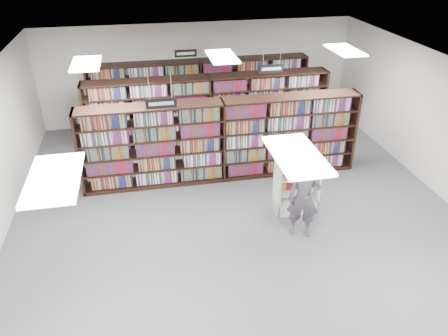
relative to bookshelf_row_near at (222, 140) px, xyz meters
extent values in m
plane|color=#525157|center=(0.00, -2.00, -1.05)|extent=(12.00, 12.00, 0.00)
cube|color=silver|center=(0.00, -2.00, 2.15)|extent=(10.00, 12.00, 0.10)
cube|color=silver|center=(0.00, 4.00, 0.55)|extent=(10.00, 0.10, 3.20)
cube|color=black|center=(0.00, 0.00, 0.00)|extent=(7.00, 0.60, 2.10)
cube|color=maroon|center=(0.00, 0.00, 0.00)|extent=(6.88, 0.42, 1.98)
cube|color=black|center=(0.00, 2.00, 0.00)|extent=(7.00, 0.60, 2.10)
cube|color=maroon|center=(0.00, 2.00, 0.00)|extent=(6.88, 0.42, 1.98)
cube|color=black|center=(0.00, 3.70, 0.00)|extent=(7.00, 0.60, 2.10)
cube|color=maroon|center=(0.00, 3.70, 0.00)|extent=(6.88, 0.42, 1.98)
cylinder|color=#B2B2B7|center=(-1.73, -1.00, 1.86)|extent=(0.01, 0.01, 0.58)
cylinder|color=#B2B2B7|center=(-1.27, -1.00, 1.86)|extent=(0.01, 0.01, 0.58)
cube|color=black|center=(-1.50, -1.00, 1.46)|extent=(0.65, 0.02, 0.22)
cube|color=white|center=(-1.50, -1.01, 1.46)|extent=(0.52, 0.00, 0.08)
cylinder|color=#B2B2B7|center=(1.27, 1.00, 1.86)|extent=(0.01, 0.01, 0.58)
cylinder|color=#B2B2B7|center=(1.73, 1.00, 1.86)|extent=(0.01, 0.01, 0.58)
cube|color=black|center=(1.50, 1.00, 1.46)|extent=(0.65, 0.02, 0.22)
cube|color=white|center=(1.50, 0.99, 1.46)|extent=(0.52, 0.00, 0.08)
cylinder|color=#B2B2B7|center=(-0.73, 3.00, 1.86)|extent=(0.01, 0.01, 0.58)
cylinder|color=#B2B2B7|center=(-0.27, 3.00, 1.86)|extent=(0.01, 0.01, 0.58)
cube|color=black|center=(-0.50, 3.00, 1.46)|extent=(0.65, 0.02, 0.22)
cube|color=white|center=(-0.50, 2.99, 1.46)|extent=(0.52, 0.00, 0.08)
cube|color=white|center=(-3.00, -5.00, 2.11)|extent=(0.60, 1.20, 0.04)
cube|color=white|center=(0.00, -5.00, 2.11)|extent=(0.60, 1.20, 0.04)
cube|color=white|center=(-3.00, 0.00, 2.11)|extent=(0.60, 1.20, 0.04)
cube|color=white|center=(0.00, 0.00, 2.11)|extent=(0.60, 1.20, 0.04)
cube|color=white|center=(3.00, 0.00, 2.11)|extent=(0.60, 1.20, 0.04)
cube|color=silver|center=(1.34, -1.83, -0.91)|extent=(0.97, 0.50, 0.29)
cube|color=silver|center=(0.87, -1.84, -0.38)|extent=(0.05, 0.48, 1.35)
cube|color=silver|center=(1.80, -1.82, -0.38)|extent=(0.05, 0.48, 1.35)
cube|color=silver|center=(1.33, -1.60, -0.38)|extent=(0.96, 0.05, 1.35)
cube|color=silver|center=(1.34, -1.83, 0.28)|extent=(0.97, 0.50, 0.03)
cube|color=silver|center=(1.34, -1.83, -0.52)|extent=(0.89, 0.46, 0.02)
cube|color=silver|center=(1.34, -1.83, -0.14)|extent=(0.89, 0.46, 0.02)
cube|color=black|center=(0.97, -1.79, 0.02)|extent=(0.19, 0.07, 0.29)
cube|color=#131D33|center=(1.21, -1.78, 0.02)|extent=(0.19, 0.07, 0.29)
cube|color=gold|center=(1.46, -1.78, 0.02)|extent=(0.19, 0.07, 0.29)
cube|color=maroon|center=(1.70, -1.77, 0.02)|extent=(0.19, 0.07, 0.29)
cube|color=gold|center=(0.99, -1.79, -0.37)|extent=(0.21, 0.06, 0.27)
cube|color=maroon|center=(1.16, -1.78, -0.37)|extent=(0.21, 0.06, 0.27)
cube|color=#17541B|center=(1.34, -1.78, -0.37)|extent=(0.21, 0.06, 0.27)
cube|color=black|center=(1.51, -1.78, -0.37)|extent=(0.21, 0.06, 0.27)
cube|color=#131D33|center=(1.68, -1.77, -0.37)|extent=(0.21, 0.06, 0.27)
cube|color=black|center=(1.41, -1.91, 0.31)|extent=(0.66, 0.43, 0.01)
cube|color=silver|center=(1.26, -1.91, 0.32)|extent=(0.31, 0.36, 0.05)
cube|color=silver|center=(1.56, -1.91, 0.32)|extent=(0.31, 0.36, 0.07)
cylinder|color=silver|center=(1.39, -1.91, 0.36)|extent=(0.14, 0.33, 0.10)
imported|color=#48434D|center=(1.16, -2.70, -0.16)|extent=(0.76, 0.62, 1.79)
camera|label=1|loc=(-1.91, -9.73, 4.70)|focal=35.00mm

